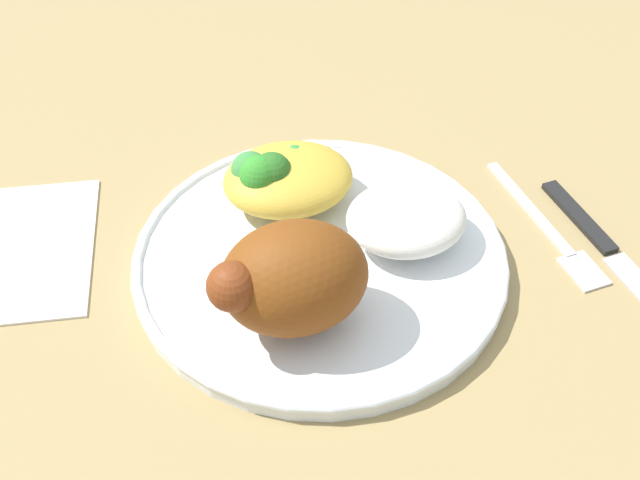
{
  "coord_description": "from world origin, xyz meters",
  "views": [
    {
      "loc": [
        0.1,
        0.37,
        0.4
      ],
      "look_at": [
        0.0,
        0.0,
        0.02
      ],
      "focal_mm": 44.8,
      "sensor_mm": 36.0,
      "label": 1
    }
  ],
  "objects_px": {
    "rice_pile": "(407,219)",
    "knife": "(613,252)",
    "fork": "(548,228)",
    "mac_cheese_with_broccoli": "(283,177)",
    "plate": "(320,258)",
    "roasted_chicken": "(291,278)",
    "napkin": "(34,247)"
  },
  "relations": [
    {
      "from": "mac_cheese_with_broccoli",
      "to": "fork",
      "type": "height_order",
      "value": "mac_cheese_with_broccoli"
    },
    {
      "from": "plate",
      "to": "roasted_chicken",
      "type": "distance_m",
      "value": 0.08
    },
    {
      "from": "roasted_chicken",
      "to": "napkin",
      "type": "bearing_deg",
      "value": -36.67
    },
    {
      "from": "roasted_chicken",
      "to": "rice_pile",
      "type": "relative_size",
      "value": 1.19
    },
    {
      "from": "plate",
      "to": "knife",
      "type": "distance_m",
      "value": 0.21
    },
    {
      "from": "rice_pile",
      "to": "knife",
      "type": "distance_m",
      "value": 0.15
    },
    {
      "from": "roasted_chicken",
      "to": "mac_cheese_with_broccoli",
      "type": "xyz_separation_m",
      "value": [
        -0.02,
        -0.11,
        -0.02
      ]
    },
    {
      "from": "fork",
      "to": "roasted_chicken",
      "type": "bearing_deg",
      "value": 13.3
    },
    {
      "from": "plate",
      "to": "mac_cheese_with_broccoli",
      "type": "height_order",
      "value": "mac_cheese_with_broccoli"
    },
    {
      "from": "plate",
      "to": "knife",
      "type": "height_order",
      "value": "plate"
    },
    {
      "from": "plate",
      "to": "napkin",
      "type": "distance_m",
      "value": 0.2
    },
    {
      "from": "mac_cheese_with_broccoli",
      "to": "napkin",
      "type": "height_order",
      "value": "mac_cheese_with_broccoli"
    },
    {
      "from": "plate",
      "to": "fork",
      "type": "xyz_separation_m",
      "value": [
        -0.17,
        0.01,
        -0.01
      ]
    },
    {
      "from": "rice_pile",
      "to": "mac_cheese_with_broccoli",
      "type": "distance_m",
      "value": 0.1
    },
    {
      "from": "plate",
      "to": "napkin",
      "type": "bearing_deg",
      "value": -18.91
    },
    {
      "from": "plate",
      "to": "roasted_chicken",
      "type": "xyz_separation_m",
      "value": [
        0.03,
        0.05,
        0.04
      ]
    },
    {
      "from": "plate",
      "to": "fork",
      "type": "distance_m",
      "value": 0.17
    },
    {
      "from": "rice_pile",
      "to": "napkin",
      "type": "height_order",
      "value": "rice_pile"
    },
    {
      "from": "knife",
      "to": "napkin",
      "type": "bearing_deg",
      "value": -15.16
    },
    {
      "from": "roasted_chicken",
      "to": "rice_pile",
      "type": "height_order",
      "value": "roasted_chicken"
    },
    {
      "from": "fork",
      "to": "mac_cheese_with_broccoli",
      "type": "bearing_deg",
      "value": -20.21
    },
    {
      "from": "rice_pile",
      "to": "mac_cheese_with_broccoli",
      "type": "height_order",
      "value": "mac_cheese_with_broccoli"
    },
    {
      "from": "rice_pile",
      "to": "mac_cheese_with_broccoli",
      "type": "bearing_deg",
      "value": -40.0
    },
    {
      "from": "knife",
      "to": "napkin",
      "type": "relative_size",
      "value": 1.37
    },
    {
      "from": "napkin",
      "to": "fork",
      "type": "bearing_deg",
      "value": 168.71
    },
    {
      "from": "plate",
      "to": "mac_cheese_with_broccoli",
      "type": "bearing_deg",
      "value": -78.58
    },
    {
      "from": "fork",
      "to": "knife",
      "type": "distance_m",
      "value": 0.05
    },
    {
      "from": "knife",
      "to": "rice_pile",
      "type": "bearing_deg",
      "value": -15.91
    },
    {
      "from": "plate",
      "to": "roasted_chicken",
      "type": "height_order",
      "value": "roasted_chicken"
    },
    {
      "from": "mac_cheese_with_broccoli",
      "to": "fork",
      "type": "bearing_deg",
      "value": 159.79
    },
    {
      "from": "mac_cheese_with_broccoli",
      "to": "napkin",
      "type": "xyz_separation_m",
      "value": [
        0.18,
        -0.01,
        -0.03
      ]
    },
    {
      "from": "roasted_chicken",
      "to": "fork",
      "type": "relative_size",
      "value": 0.69
    }
  ]
}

